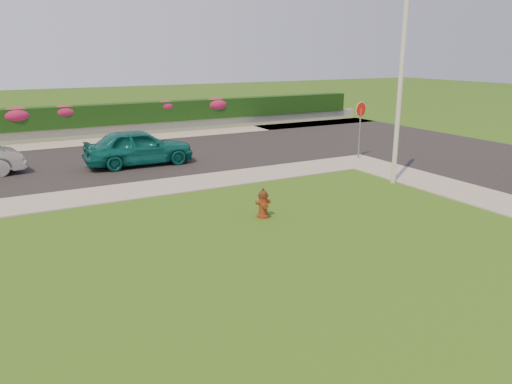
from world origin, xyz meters
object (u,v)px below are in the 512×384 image
sedan_teal (139,147)px  stop_sign (360,117)px  fire_hydrant (263,204)px  utility_pole (400,86)px

sedan_teal → stop_sign: (8.54, -3.12, 1.02)m
sedan_teal → stop_sign: stop_sign is taller
sedan_teal → stop_sign: 9.15m
fire_hydrant → utility_pole: size_ratio=0.12×
fire_hydrant → stop_sign: 8.92m
fire_hydrant → sedan_teal: sedan_teal is taller
fire_hydrant → sedan_teal: 8.05m
utility_pole → fire_hydrant: bearing=-169.2°
utility_pole → stop_sign: utility_pole is taller
stop_sign → sedan_teal: bearing=171.5°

